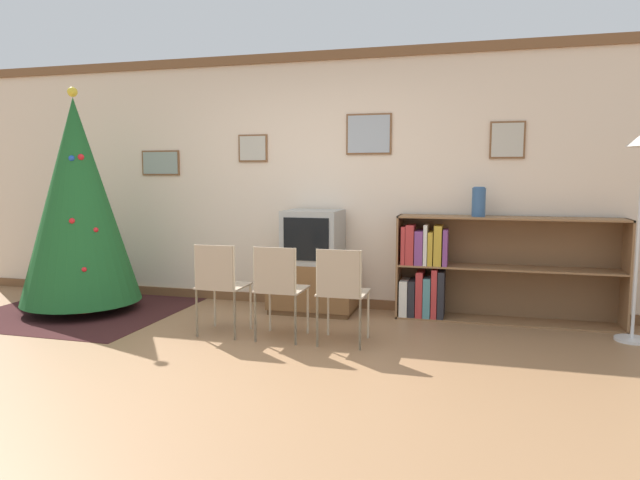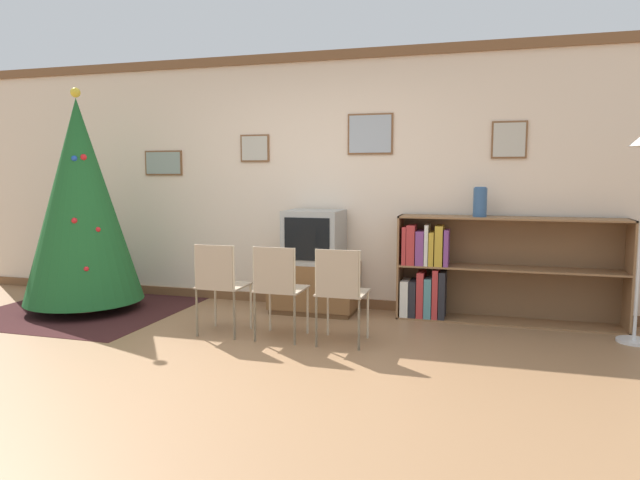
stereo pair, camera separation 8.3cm
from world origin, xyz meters
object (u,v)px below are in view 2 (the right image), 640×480
tv_console (314,287)px  vase (480,202)px  christmas_tree (81,201)px  bookshelf (466,271)px  television (314,237)px  folding_chair_right (340,290)px  folding_chair_left (220,283)px  folding_chair_center (278,286)px

tv_console → vase: 1.87m
tv_console → christmas_tree: bearing=-165.3°
bookshelf → vase: 0.69m
christmas_tree → television: 2.45m
tv_console → bookshelf: size_ratio=0.42×
tv_console → vase: bearing=3.0°
christmas_tree → folding_chair_right: christmas_tree is taller
christmas_tree → folding_chair_left: 1.97m
folding_chair_center → vase: 2.12m
christmas_tree → folding_chair_center: christmas_tree is taller
folding_chair_center → christmas_tree: bearing=168.8°
folding_chair_left → folding_chair_center: 0.55m
folding_chair_right → vase: (1.08, 1.16, 0.69)m
tv_console → vase: size_ratio=3.06×
folding_chair_left → television: bearing=62.9°
folding_chair_left → bookshelf: bookshelf is taller
folding_chair_center → folding_chair_left: bearing=180.0°
christmas_tree → vase: size_ratio=8.02×
christmas_tree → television: christmas_tree is taller
folding_chair_left → folding_chair_right: 1.10m
television → folding_chair_right: bearing=-62.9°
television → folding_chair_left: (-0.55, -1.07, -0.31)m
television → folding_chair_center: size_ratio=0.69×
christmas_tree → folding_chair_right: 3.00m
tv_console → television: bearing=-90.0°
folding_chair_center → television: bearing=90.0°
tv_console → folding_chair_center: bearing=-90.0°
christmas_tree → tv_console: size_ratio=2.62×
folding_chair_center → vase: vase is taller
christmas_tree → tv_console: 2.58m
bookshelf → vase: size_ratio=7.34×
television → folding_chair_right: (0.55, -1.07, -0.31)m
folding_chair_center → vase: (1.63, 1.16, 0.69)m
folding_chair_left → vase: (2.18, 1.16, 0.69)m
folding_chair_center → tv_console: bearing=90.0°
tv_console → folding_chair_center: 1.10m
bookshelf → folding_chair_right: bearing=-129.4°
folding_chair_right → vase: bearing=47.0°
tv_console → television: size_ratio=1.55×
folding_chair_center → folding_chair_right: same height
folding_chair_right → tv_console: bearing=117.1°
tv_console → folding_chair_right: bearing=-62.9°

